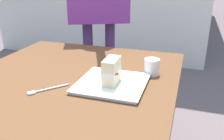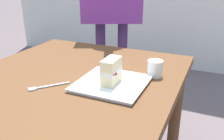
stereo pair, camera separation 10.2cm
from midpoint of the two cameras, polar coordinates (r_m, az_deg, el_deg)
name	(u,v)px [view 2 (the right image)]	position (r m, az deg, el deg)	size (l,w,h in m)	color
patio_table	(51,110)	(1.06, -11.26, -9.10)	(1.38, 0.96, 0.71)	brown
dessert_plate	(112,83)	(1.04, 2.80, -3.18)	(0.28, 0.28, 0.02)	white
cake_slice	(111,71)	(1.01, 2.69, -0.30)	(0.11, 0.07, 0.11)	beige
dessert_fork	(46,87)	(1.05, -12.18, -3.80)	(0.14, 0.12, 0.01)	silver
coffee_cup	(155,68)	(1.15, 12.38, 0.37)	(0.07, 0.07, 0.08)	silver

